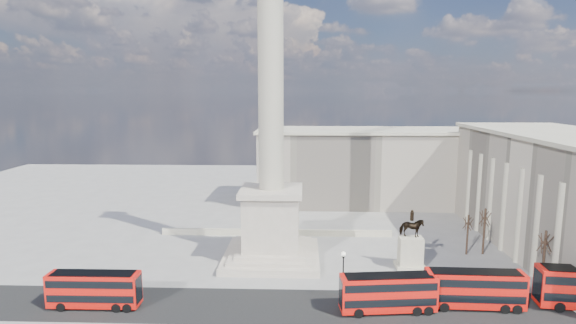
# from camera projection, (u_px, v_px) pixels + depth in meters

# --- Properties ---
(ground) EXTENTS (180.00, 180.00, 0.00)m
(ground) POSITION_uv_depth(u_px,v_px,m) (269.00, 272.00, 62.36)
(ground) COLOR gray
(ground) RESTS_ON ground
(asphalt_road) EXTENTS (120.00, 9.00, 0.01)m
(asphalt_road) POSITION_uv_depth(u_px,v_px,m) (306.00, 307.00, 52.32)
(asphalt_road) COLOR black
(asphalt_road) RESTS_ON ground
(nelsons_column) EXTENTS (14.00, 14.00, 49.85)m
(nelsons_column) POSITION_uv_depth(u_px,v_px,m) (271.00, 174.00, 65.28)
(nelsons_column) COLOR #B7AB99
(nelsons_column) RESTS_ON ground
(balustrade_wall) EXTENTS (40.00, 0.60, 1.10)m
(balustrade_wall) POSITION_uv_depth(u_px,v_px,m) (276.00, 232.00, 78.07)
(balustrade_wall) COLOR #B9B39A
(balustrade_wall) RESTS_ON ground
(building_east) EXTENTS (19.00, 46.00, 18.60)m
(building_east) POSITION_uv_depth(u_px,v_px,m) (564.00, 193.00, 69.25)
(building_east) COLOR beige
(building_east) RESTS_ON ground
(building_northeast) EXTENTS (51.00, 17.00, 16.60)m
(building_northeast) POSITION_uv_depth(u_px,v_px,m) (372.00, 166.00, 99.87)
(building_northeast) COLOR beige
(building_northeast) RESTS_ON ground
(red_bus_a) EXTENTS (10.46, 2.54, 4.24)m
(red_bus_a) POSITION_uv_depth(u_px,v_px,m) (95.00, 289.00, 51.84)
(red_bus_a) COLOR red
(red_bus_a) RESTS_ON ground
(red_bus_b) EXTENTS (11.04, 3.59, 4.40)m
(red_bus_b) POSITION_uv_depth(u_px,v_px,m) (389.00, 293.00, 50.78)
(red_bus_b) COLOR red
(red_bus_b) RESTS_ON ground
(red_bus_c) EXTENTS (11.09, 2.87, 4.47)m
(red_bus_c) POSITION_uv_depth(u_px,v_px,m) (475.00, 289.00, 51.67)
(red_bus_c) COLOR red
(red_bus_c) RESTS_ON ground
(victorian_lamp) EXTENTS (0.54, 0.54, 6.26)m
(victorian_lamp) POSITION_uv_depth(u_px,v_px,m) (343.00, 273.00, 52.91)
(victorian_lamp) COLOR black
(victorian_lamp) RESTS_ON ground
(equestrian_statue) EXTENTS (4.07, 3.06, 8.46)m
(equestrian_statue) POSITION_uv_depth(u_px,v_px,m) (411.00, 248.00, 63.54)
(equestrian_statue) COLOR #B9B39A
(equestrian_statue) RESTS_ON ground
(bare_tree_near) EXTENTS (1.83, 1.83, 7.99)m
(bare_tree_near) POSITION_uv_depth(u_px,v_px,m) (545.00, 241.00, 56.25)
(bare_tree_near) COLOR #332319
(bare_tree_near) RESTS_ON ground
(bare_tree_mid) EXTENTS (1.73, 1.73, 6.56)m
(bare_tree_mid) POSITION_uv_depth(u_px,v_px,m) (468.00, 222.00, 68.34)
(bare_tree_mid) COLOR #332319
(bare_tree_mid) RESTS_ON ground
(bare_tree_far) EXTENTS (1.86, 1.86, 7.58)m
(bare_tree_far) POSITION_uv_depth(u_px,v_px,m) (485.00, 217.00, 68.33)
(bare_tree_far) COLOR #332319
(bare_tree_far) RESTS_ON ground
(pedestrian_walking) EXTENTS (0.69, 0.58, 1.63)m
(pedestrian_walking) POSITION_uv_depth(u_px,v_px,m) (439.00, 281.00, 57.43)
(pedestrian_walking) COLOR black
(pedestrian_walking) RESTS_ON ground
(pedestrian_standing) EXTENTS (0.86, 0.73, 1.59)m
(pedestrian_standing) POSITION_uv_depth(u_px,v_px,m) (481.00, 290.00, 54.92)
(pedestrian_standing) COLOR black
(pedestrian_standing) RESTS_ON ground
(pedestrian_crossing) EXTENTS (0.85, 0.98, 1.58)m
(pedestrian_crossing) POSITION_uv_depth(u_px,v_px,m) (371.00, 287.00, 55.66)
(pedestrian_crossing) COLOR black
(pedestrian_crossing) RESTS_ON ground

